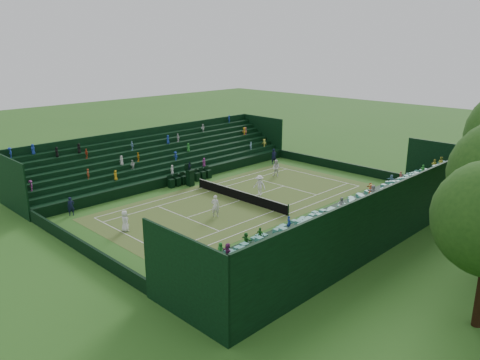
{
  "coord_description": "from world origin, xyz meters",
  "views": [
    {
      "loc": [
        29.15,
        -29.32,
        14.15
      ],
      "look_at": [
        0.0,
        0.0,
        2.0
      ],
      "focal_mm": 35.0,
      "sensor_mm": 36.0,
      "label": 1
    }
  ],
  "objects_px": {
    "umpire_chair": "(190,176)",
    "player_near_west": "(125,221)",
    "player_far_west": "(276,168)",
    "player_near_east": "(215,206)",
    "player_far_east": "(260,185)",
    "tennis_net": "(240,195)"
  },
  "relations": [
    {
      "from": "umpire_chair",
      "to": "player_near_west",
      "type": "bearing_deg",
      "value": -62.62
    },
    {
      "from": "player_near_west",
      "to": "player_far_west",
      "type": "distance_m",
      "value": 20.36
    },
    {
      "from": "player_far_west",
      "to": "player_near_west",
      "type": "bearing_deg",
      "value": -102.37
    },
    {
      "from": "player_near_east",
      "to": "player_far_east",
      "type": "height_order",
      "value": "player_far_east"
    },
    {
      "from": "umpire_chair",
      "to": "player_far_east",
      "type": "height_order",
      "value": "umpire_chair"
    },
    {
      "from": "umpire_chair",
      "to": "player_near_east",
      "type": "height_order",
      "value": "umpire_chair"
    },
    {
      "from": "player_near_west",
      "to": "player_near_east",
      "type": "bearing_deg",
      "value": -104.43
    },
    {
      "from": "player_near_east",
      "to": "player_far_east",
      "type": "xyz_separation_m",
      "value": [
        -1.28,
        6.91,
        0.05
      ]
    },
    {
      "from": "tennis_net",
      "to": "player_far_west",
      "type": "height_order",
      "value": "player_far_west"
    },
    {
      "from": "player_near_east",
      "to": "player_far_west",
      "type": "relative_size",
      "value": 1.03
    },
    {
      "from": "tennis_net",
      "to": "umpire_chair",
      "type": "relative_size",
      "value": 4.64
    },
    {
      "from": "player_far_west",
      "to": "player_far_east",
      "type": "xyz_separation_m",
      "value": [
        3.23,
        -6.25,
        0.07
      ]
    },
    {
      "from": "player_near_east",
      "to": "player_near_west",
      "type": "bearing_deg",
      "value": 34.37
    },
    {
      "from": "tennis_net",
      "to": "player_far_east",
      "type": "bearing_deg",
      "value": 85.23
    },
    {
      "from": "player_near_west",
      "to": "player_far_west",
      "type": "relative_size",
      "value": 0.92
    },
    {
      "from": "umpire_chair",
      "to": "player_far_west",
      "type": "bearing_deg",
      "value": 65.94
    },
    {
      "from": "player_far_east",
      "to": "tennis_net",
      "type": "bearing_deg",
      "value": -108.72
    },
    {
      "from": "umpire_chair",
      "to": "player_far_east",
      "type": "xyz_separation_m",
      "value": [
        7.22,
        2.69,
        -0.08
      ]
    },
    {
      "from": "tennis_net",
      "to": "player_far_west",
      "type": "xyz_separation_m",
      "value": [
        -3.02,
        8.71,
        0.4
      ]
    },
    {
      "from": "player_near_west",
      "to": "player_far_west",
      "type": "bearing_deg",
      "value": -78.84
    },
    {
      "from": "tennis_net",
      "to": "player_far_east",
      "type": "relative_size",
      "value": 5.85
    },
    {
      "from": "player_near_west",
      "to": "player_far_west",
      "type": "xyz_separation_m",
      "value": [
        -1.88,
        20.28,
        0.08
      ]
    }
  ]
}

